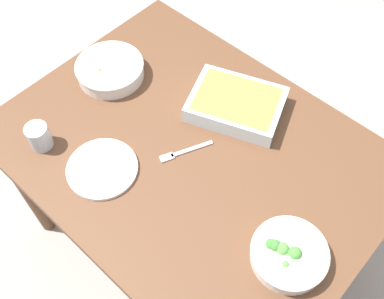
# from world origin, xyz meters

# --- Properties ---
(ground_plane) EXTENTS (6.00, 6.00, 0.00)m
(ground_plane) POSITION_xyz_m (0.00, 0.00, 0.00)
(ground_plane) COLOR #9E9389
(dining_table) EXTENTS (1.20, 0.90, 0.74)m
(dining_table) POSITION_xyz_m (0.00, 0.00, 0.65)
(dining_table) COLOR brown
(dining_table) RESTS_ON ground_plane
(stew_bowl) EXTENTS (0.24, 0.24, 0.06)m
(stew_bowl) POSITION_xyz_m (-0.43, 0.04, 0.77)
(stew_bowl) COLOR silver
(stew_bowl) RESTS_ON dining_table
(broccoli_bowl) EXTENTS (0.21, 0.21, 0.07)m
(broccoli_bowl) POSITION_xyz_m (0.43, -0.09, 0.77)
(broccoli_bowl) COLOR silver
(broccoli_bowl) RESTS_ON dining_table
(baking_dish) EXTENTS (0.36, 0.31, 0.06)m
(baking_dish) POSITION_xyz_m (-0.00, 0.22, 0.77)
(baking_dish) COLOR silver
(baking_dish) RESTS_ON dining_table
(drink_cup) EXTENTS (0.07, 0.07, 0.08)m
(drink_cup) POSITION_xyz_m (-0.37, -0.31, 0.78)
(drink_cup) COLOR #B2BCC6
(drink_cup) RESTS_ON dining_table
(side_plate) EXTENTS (0.22, 0.22, 0.01)m
(side_plate) POSITION_xyz_m (-0.15, -0.24, 0.75)
(side_plate) COLOR white
(side_plate) RESTS_ON dining_table
(spoon_by_stew) EXTENTS (0.17, 0.08, 0.01)m
(spoon_by_stew) POSITION_xyz_m (-0.39, 0.02, 0.74)
(spoon_by_stew) COLOR silver
(spoon_by_stew) RESTS_ON dining_table
(fork_on_table) EXTENTS (0.09, 0.17, 0.01)m
(fork_on_table) POSITION_xyz_m (-0.01, -0.03, 0.74)
(fork_on_table) COLOR silver
(fork_on_table) RESTS_ON dining_table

